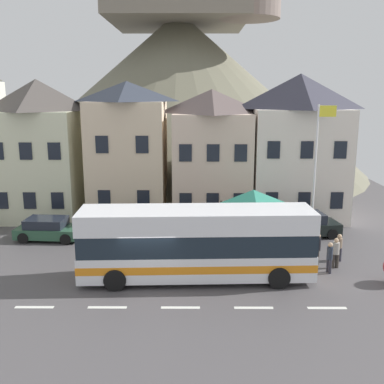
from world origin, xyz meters
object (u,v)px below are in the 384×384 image
townhouse_03 (211,154)px  pedestrian_03 (318,247)px  parked_car_00 (49,229)px  parked_car_02 (130,225)px  hilltop_castle (180,87)px  pedestrian_02 (339,247)px  flagpole (316,172)px  pedestrian_01 (336,252)px  pedestrian_00 (330,256)px  townhouse_04 (297,147)px  parked_car_01 (306,225)px  public_bench (244,231)px  transit_bus (197,244)px  townhouse_01 (41,150)px  townhouse_02 (128,151)px  bus_shelter (253,199)px

townhouse_03 → pedestrian_03: townhouse_03 is taller
parked_car_00 → parked_car_02: (4.74, 0.80, -0.02)m
hilltop_castle → pedestrian_03: bearing=-74.5°
pedestrian_02 → flagpole: 4.10m
hilltop_castle → pedestrian_01: (8.67, -28.99, -8.38)m
pedestrian_02 → pedestrian_00: bearing=-120.6°
pedestrian_03 → townhouse_04: bearing=84.9°
parked_car_01 → parked_car_02: size_ratio=0.94×
townhouse_03 → flagpole: townhouse_03 is taller
pedestrian_00 → pedestrian_02: size_ratio=1.08×
public_bench → pedestrian_00: bearing=-55.6°
transit_bus → flagpole: bearing=24.5°
townhouse_01 → hilltop_castle: bearing=64.8°
townhouse_04 → parked_car_00: bearing=-162.0°
townhouse_02 → townhouse_04: townhouse_04 is taller
townhouse_03 → pedestrian_02: townhouse_03 is taller
pedestrian_00 → public_bench: size_ratio=1.07×
hilltop_castle → parked_car_00: 26.98m
transit_bus → public_bench: 6.73m
pedestrian_01 → parked_car_01: bearing=92.1°
townhouse_01 → pedestrian_02: (18.25, -8.69, -4.00)m
transit_bus → parked_car_02: bearing=119.5°
townhouse_01 → pedestrian_03: (17.00, -9.20, -3.86)m
townhouse_01 → transit_bus: (10.81, -11.08, -3.05)m
pedestrian_00 → flagpole: 4.42m
townhouse_01 → pedestrian_01: (17.77, -9.68, -3.93)m
townhouse_03 → pedestrian_00: size_ratio=5.67×
townhouse_03 → pedestrian_02: 11.58m
pedestrian_01 → pedestrian_02: bearing=64.2°
transit_bus → pedestrian_01: transit_bus is taller
townhouse_02 → transit_bus: (4.68, -10.94, -2.98)m
townhouse_01 → flagpole: bearing=-25.0°
townhouse_01 → townhouse_03: (11.89, 0.26, -0.33)m
hilltop_castle → townhouse_02: bearing=-98.7°
transit_bus → bus_shelter: bearing=50.8°
transit_bus → pedestrian_02: bearing=15.7°
townhouse_02 → pedestrian_02: size_ratio=6.49×
flagpole → townhouse_03: bearing=122.1°
transit_bus → townhouse_03: bearing=82.4°
pedestrian_02 → flagpole: bearing=148.8°
townhouse_04 → parked_car_02: (-11.10, -4.34, -4.31)m
parked_car_01 → pedestrian_00: 5.88m
townhouse_04 → flagpole: 7.88m
townhouse_01 → townhouse_04: size_ratio=0.97×
pedestrian_00 → pedestrian_01: size_ratio=1.00×
townhouse_01 → hilltop_castle: (9.10, 19.31, 4.45)m
bus_shelter → flagpole: size_ratio=0.45×
parked_car_02 → flagpole: flagpole is taller
townhouse_03 → pedestrian_03: bearing=-61.6°
transit_bus → pedestrian_03: bearing=14.8°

